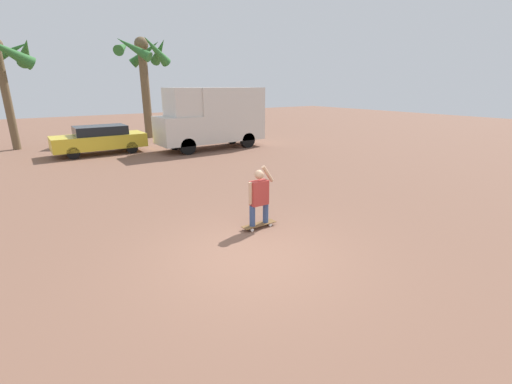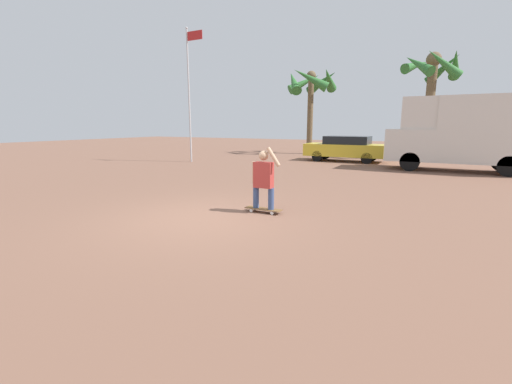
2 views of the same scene
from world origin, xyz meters
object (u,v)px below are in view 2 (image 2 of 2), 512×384
object	(u,v)px
skateboard	(263,209)
camper_van	(463,131)
person_skateboarder	(263,177)
palm_tree_near_van	(433,76)
parked_car_yellow	(346,148)
palm_tree_center_background	(312,85)
flagpole	(190,88)

from	to	relation	value
skateboard	camper_van	world-z (taller)	camper_van
person_skateboarder	palm_tree_near_van	world-z (taller)	palm_tree_near_van
parked_car_yellow	palm_tree_center_background	world-z (taller)	palm_tree_center_background
person_skateboarder	palm_tree_center_background	world-z (taller)	palm_tree_center_background
parked_car_yellow	flagpole	size ratio (longest dim) A/B	0.62
camper_van	palm_tree_center_background	size ratio (longest dim) A/B	0.99
parked_car_yellow	flagpole	xyz separation A→B (m)	(-7.56, -4.44, 3.26)
skateboard	palm_tree_near_van	bearing A→B (deg)	80.35
camper_van	flagpole	size ratio (longest dim) A/B	0.83
skateboard	palm_tree_center_background	world-z (taller)	palm_tree_center_background
person_skateboarder	palm_tree_center_background	bearing A→B (deg)	105.72
skateboard	camper_van	xyz separation A→B (m)	(4.47, 10.76, 1.70)
palm_tree_center_background	parked_car_yellow	bearing A→B (deg)	-48.74
skateboard	parked_car_yellow	xyz separation A→B (m)	(-1.15, 12.68, 0.68)
parked_car_yellow	flagpole	bearing A→B (deg)	-149.59
person_skateboarder	palm_tree_center_background	distance (m)	17.84
skateboard	palm_tree_near_van	size ratio (longest dim) A/B	0.14
skateboard	palm_tree_center_background	distance (m)	18.04
camper_van	parked_car_yellow	xyz separation A→B (m)	(-5.62, 1.92, -1.02)
skateboard	flagpole	distance (m)	12.62
camper_van	parked_car_yellow	size ratio (longest dim) A/B	1.33
person_skateboarder	parked_car_yellow	size ratio (longest dim) A/B	0.33
skateboard	person_skateboarder	world-z (taller)	person_skateboarder
palm_tree_near_van	skateboard	bearing A→B (deg)	-99.65
skateboard	person_skateboarder	bearing A→B (deg)	-180.00
camper_van	skateboard	bearing A→B (deg)	-112.55
flagpole	palm_tree_center_background	bearing A→B (deg)	64.89
person_skateboarder	camper_van	world-z (taller)	camper_van
palm_tree_near_van	flagpole	bearing A→B (deg)	-143.00
camper_van	palm_tree_near_van	distance (m)	7.17
person_skateboarder	palm_tree_center_background	xyz separation A→B (m)	(-4.72, 16.75, 3.94)
person_skateboarder	flagpole	xyz separation A→B (m)	(-8.70, 8.25, 3.14)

